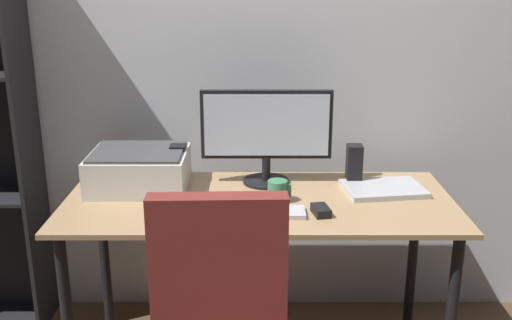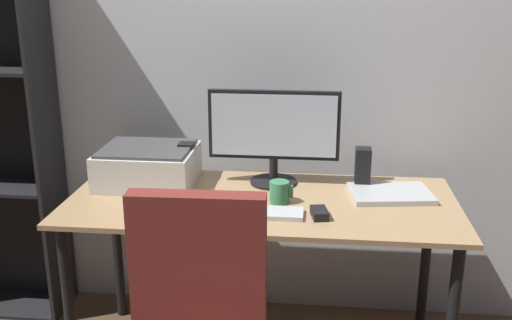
% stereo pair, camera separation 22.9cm
% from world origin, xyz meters
% --- Properties ---
extents(back_wall, '(6.40, 0.10, 2.60)m').
position_xyz_m(back_wall, '(0.00, 0.51, 1.30)').
color(back_wall, silver).
rests_on(back_wall, ground).
extents(desk, '(1.55, 0.68, 0.74)m').
position_xyz_m(desk, '(0.00, 0.00, 0.65)').
color(desk, tan).
rests_on(desk, ground).
extents(monitor, '(0.55, 0.20, 0.40)m').
position_xyz_m(monitor, '(0.03, 0.20, 0.97)').
color(monitor, black).
rests_on(monitor, desk).
extents(keyboard, '(0.29, 0.11, 0.02)m').
position_xyz_m(keyboard, '(0.03, -0.16, 0.75)').
color(keyboard, '#B7BABC').
rests_on(keyboard, desk).
extents(mouse, '(0.07, 0.10, 0.03)m').
position_xyz_m(mouse, '(0.23, -0.16, 0.76)').
color(mouse, black).
rests_on(mouse, desk).
extents(coffee_mug, '(0.09, 0.08, 0.09)m').
position_xyz_m(coffee_mug, '(0.07, -0.03, 0.78)').
color(coffee_mug, '#387F51').
rests_on(coffee_mug, desk).
extents(laptop, '(0.35, 0.27, 0.02)m').
position_xyz_m(laptop, '(0.52, 0.09, 0.75)').
color(laptop, '#B7BABC').
rests_on(laptop, desk).
extents(speaker_left, '(0.06, 0.07, 0.17)m').
position_xyz_m(speaker_left, '(-0.34, 0.19, 0.82)').
color(speaker_left, black).
rests_on(speaker_left, desk).
extents(speaker_right, '(0.06, 0.07, 0.17)m').
position_xyz_m(speaker_right, '(0.41, 0.19, 0.82)').
color(speaker_right, black).
rests_on(speaker_right, desk).
extents(printer, '(0.40, 0.34, 0.16)m').
position_xyz_m(printer, '(-0.50, 0.14, 0.82)').
color(printer, silver).
rests_on(printer, desk).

